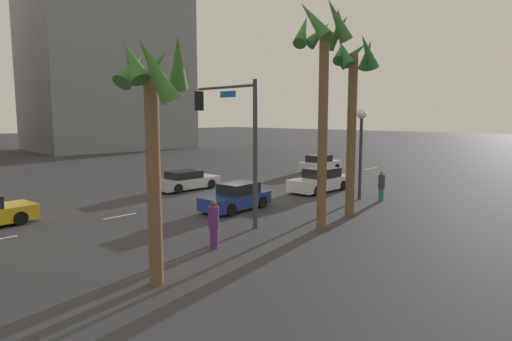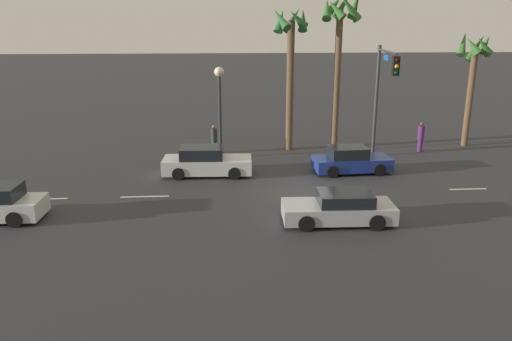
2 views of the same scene
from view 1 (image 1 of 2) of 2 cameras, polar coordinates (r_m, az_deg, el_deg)
The scene contains 18 objects.
ground_plane at distance 27.66m, azimuth -2.77°, elevation -3.13°, with size 220.00×220.00×0.00m, color #333338.
lane_stripe_0 at distance 42.23m, azimuth 14.70°, elevation 0.24°, with size 2.54×0.14×0.01m, color silver.
lane_stripe_1 at distance 37.11m, azimuth 10.49°, elevation -0.58°, with size 2.53×0.14×0.01m, color silver.
lane_stripe_2 at distance 33.21m, azimuth 6.21°, elevation -1.41°, with size 2.22×0.14×0.01m, color silver.
lane_stripe_3 at distance 26.16m, azimuth -6.18°, elevation -3.75°, with size 1.87×0.14×0.01m, color silver.
lane_stripe_4 at distance 22.79m, azimuth -17.21°, elevation -5.68°, with size 1.83×0.14×0.01m, color silver.
car_0 at distance 39.22m, azimuth 8.34°, elevation 0.86°, with size 4.38×1.88×1.46m.
car_1 at distance 29.69m, azimuth -8.99°, elevation -1.33°, with size 4.46×1.97×1.28m.
car_3 at distance 23.20m, azimuth -2.56°, elevation -3.52°, with size 4.14×1.97×1.41m.
car_4 at distance 29.02m, azimuth 8.29°, elevation -1.33°, with size 4.67×2.07×1.50m.
traffic_signal at distance 20.03m, azimuth -2.89°, elevation 5.46°, with size 0.72×4.54×6.48m.
streetlamp at distance 26.36m, azimuth 13.49°, elevation 4.46°, with size 0.56×0.56×5.31m.
pedestrian_0 at distance 26.45m, azimuth 15.97°, elevation -1.86°, with size 0.53×0.53×1.75m.
pedestrian_1 at distance 16.52m, azimuth -5.51°, elevation -6.86°, with size 0.42×0.42×1.83m.
palm_tree_0 at distance 21.75m, azimuth 12.55°, elevation 10.49°, with size 2.38×2.47×8.68m.
palm_tree_1 at distance 12.75m, azimuth -13.30°, elevation 8.45°, with size 2.30×2.40×7.23m.
palm_tree_2 at distance 19.07m, azimuth 8.76°, elevation 13.86°, with size 2.46×2.76×9.63m.
building_3 at distance 69.18m, azimuth -18.74°, elevation 12.29°, with size 20.99×15.47×23.04m, color gray.
Camera 1 is at (19.29, 19.18, 4.97)m, focal length 30.82 mm.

